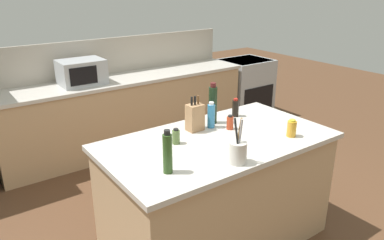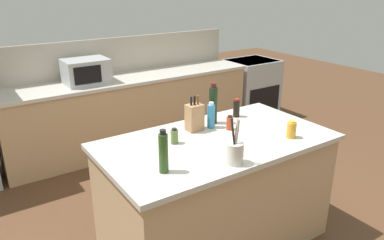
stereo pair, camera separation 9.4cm
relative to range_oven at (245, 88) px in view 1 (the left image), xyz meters
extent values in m
plane|color=brown|center=(-2.37, -2.20, -0.47)|extent=(14.00, 14.00, 0.00)
cube|color=tan|center=(-2.07, 0.00, -0.02)|extent=(3.25, 0.62, 0.90)
cube|color=beige|center=(-2.07, 0.00, 0.45)|extent=(3.29, 0.66, 0.04)
cube|color=#B2A899|center=(-2.07, 0.32, 0.70)|extent=(3.25, 0.03, 0.46)
cube|color=tan|center=(-2.37, -2.20, -0.02)|extent=(1.75, 0.94, 0.90)
cube|color=beige|center=(-2.37, -2.20, 0.45)|extent=(1.81, 1.00, 0.04)
cube|color=#ADB2B7|center=(0.00, 0.00, -0.01)|extent=(0.76, 0.64, 0.92)
cube|color=black|center=(0.00, -0.32, -0.12)|extent=(0.61, 0.01, 0.41)
cube|color=black|center=(0.00, 0.00, 0.44)|extent=(0.68, 0.58, 0.02)
cube|color=#ADB2B7|center=(-2.64, 0.00, 0.62)|extent=(0.51, 0.38, 0.29)
cube|color=black|center=(-2.68, -0.19, 0.62)|extent=(0.32, 0.01, 0.20)
cube|color=#A87C54|center=(-2.41, -1.94, 0.58)|extent=(0.13, 0.10, 0.22)
cylinder|color=black|center=(-2.44, -1.95, 0.73)|extent=(0.02, 0.02, 0.07)
cylinder|color=black|center=(-2.41, -1.94, 0.73)|extent=(0.02, 0.02, 0.07)
cylinder|color=brown|center=(-2.37, -1.94, 0.73)|extent=(0.02, 0.02, 0.07)
cylinder|color=beige|center=(-2.52, -2.59, 0.55)|extent=(0.12, 0.12, 0.15)
cylinder|color=olive|center=(-2.50, -2.58, 0.70)|extent=(0.01, 0.05, 0.18)
cylinder|color=black|center=(-2.53, -2.58, 0.70)|extent=(0.01, 0.05, 0.18)
cylinder|color=#B2B2B7|center=(-2.51, -2.60, 0.70)|extent=(0.01, 0.03, 0.18)
cylinder|color=#3384BC|center=(-2.26, -1.97, 0.57)|extent=(0.06, 0.06, 0.20)
cylinder|color=white|center=(-2.26, -1.97, 0.68)|extent=(0.04, 0.04, 0.02)
cylinder|color=#B73D1E|center=(-2.16, -2.09, 0.53)|extent=(0.06, 0.06, 0.11)
cylinder|color=black|center=(-2.16, -2.09, 0.59)|extent=(0.04, 0.04, 0.02)
cylinder|color=black|center=(-2.18, -1.90, 0.63)|extent=(0.07, 0.07, 0.32)
cylinder|color=#4C1919|center=(-2.18, -1.90, 0.81)|extent=(0.05, 0.05, 0.04)
cylinder|color=#2D4C1E|center=(-2.97, -2.43, 0.60)|extent=(0.06, 0.06, 0.26)
cylinder|color=black|center=(-2.97, -2.43, 0.75)|extent=(0.04, 0.04, 0.03)
cylinder|color=#567038|center=(-2.68, -2.08, 0.53)|extent=(0.06, 0.06, 0.11)
cylinder|color=black|center=(-2.68, -2.08, 0.59)|extent=(0.04, 0.04, 0.02)
cylinder|color=gold|center=(-1.86, -2.49, 0.54)|extent=(0.07, 0.07, 0.13)
cylinder|color=gold|center=(-1.86, -2.49, 0.61)|extent=(0.05, 0.05, 0.02)
cylinder|color=black|center=(-1.91, -1.88, 0.55)|extent=(0.06, 0.06, 0.15)
cylinder|color=#B22319|center=(-1.91, -1.88, 0.63)|extent=(0.04, 0.04, 0.02)
camera|label=1|loc=(-4.08, -4.25, 1.63)|focal=35.00mm
camera|label=2|loc=(-4.00, -4.30, 1.63)|focal=35.00mm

